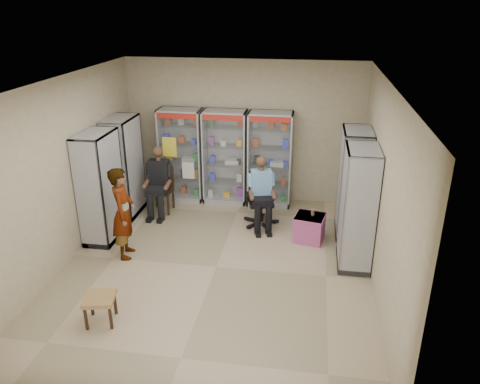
% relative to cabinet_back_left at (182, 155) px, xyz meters
% --- Properties ---
extents(floor, '(6.00, 6.00, 0.00)m').
position_rel_cabinet_back_left_xyz_m(floor, '(1.30, -2.73, -1.00)').
color(floor, tan).
rests_on(floor, ground).
extents(room_shell, '(5.02, 6.02, 3.01)m').
position_rel_cabinet_back_left_xyz_m(room_shell, '(1.30, -2.73, 0.97)').
color(room_shell, '#C1B18F').
rests_on(room_shell, ground).
extents(cabinet_back_left, '(0.90, 0.50, 2.00)m').
position_rel_cabinet_back_left_xyz_m(cabinet_back_left, '(0.00, 0.00, 0.00)').
color(cabinet_back_left, '#ADB1B5').
rests_on(cabinet_back_left, floor).
extents(cabinet_back_mid, '(0.90, 0.50, 2.00)m').
position_rel_cabinet_back_left_xyz_m(cabinet_back_mid, '(0.95, 0.00, 0.00)').
color(cabinet_back_mid, silver).
rests_on(cabinet_back_mid, floor).
extents(cabinet_back_right, '(0.90, 0.50, 2.00)m').
position_rel_cabinet_back_left_xyz_m(cabinet_back_right, '(1.90, 0.00, 0.00)').
color(cabinet_back_right, '#A3A4AA').
rests_on(cabinet_back_right, floor).
extents(cabinet_right_far, '(0.90, 0.50, 2.00)m').
position_rel_cabinet_back_left_xyz_m(cabinet_right_far, '(3.53, -1.13, 0.00)').
color(cabinet_right_far, silver).
rests_on(cabinet_right_far, floor).
extents(cabinet_right_near, '(0.90, 0.50, 2.00)m').
position_rel_cabinet_back_left_xyz_m(cabinet_right_near, '(3.53, -2.23, 0.00)').
color(cabinet_right_near, '#A9ACB0').
rests_on(cabinet_right_near, floor).
extents(cabinet_left_far, '(0.90, 0.50, 2.00)m').
position_rel_cabinet_back_left_xyz_m(cabinet_left_far, '(-0.93, -0.93, 0.00)').
color(cabinet_left_far, '#B4B6BC').
rests_on(cabinet_left_far, floor).
extents(cabinet_left_near, '(0.90, 0.50, 2.00)m').
position_rel_cabinet_back_left_xyz_m(cabinet_left_near, '(-0.93, -2.03, 0.00)').
color(cabinet_left_near, '#B5B7BC').
rests_on(cabinet_left_near, floor).
extents(wooden_chair, '(0.42, 0.42, 0.94)m').
position_rel_cabinet_back_left_xyz_m(wooden_chair, '(-0.25, -0.73, -0.53)').
color(wooden_chair, '#321F13').
rests_on(wooden_chair, floor).
extents(seated_customer, '(0.44, 0.60, 1.34)m').
position_rel_cabinet_back_left_xyz_m(seated_customer, '(-0.25, -0.78, -0.33)').
color(seated_customer, black).
rests_on(seated_customer, floor).
extents(office_chair, '(0.70, 0.70, 1.05)m').
position_rel_cabinet_back_left_xyz_m(office_chair, '(1.84, -1.03, -0.48)').
color(office_chair, black).
rests_on(office_chair, floor).
extents(seated_shopkeeper, '(0.58, 0.70, 1.33)m').
position_rel_cabinet_back_left_xyz_m(seated_shopkeeper, '(1.84, -1.08, -0.33)').
color(seated_shopkeeper, '#6D96D7').
rests_on(seated_shopkeeper, floor).
extents(pink_trunk, '(0.59, 0.57, 0.49)m').
position_rel_cabinet_back_left_xyz_m(pink_trunk, '(2.79, -1.54, -0.76)').
color(pink_trunk, '#AF4677').
rests_on(pink_trunk, floor).
extents(tea_glass, '(0.07, 0.07, 0.11)m').
position_rel_cabinet_back_left_xyz_m(tea_glass, '(2.84, -1.49, -0.46)').
color(tea_glass, '#5D2707').
rests_on(tea_glass, pink_trunk).
extents(woven_stool_a, '(0.47, 0.47, 0.36)m').
position_rel_cabinet_back_left_xyz_m(woven_stool_a, '(2.80, -1.51, -0.82)').
color(woven_stool_a, olive).
rests_on(woven_stool_a, floor).
extents(woven_stool_b, '(0.48, 0.48, 0.41)m').
position_rel_cabinet_back_left_xyz_m(woven_stool_b, '(0.03, -4.36, -0.80)').
color(woven_stool_b, olive).
rests_on(woven_stool_b, floor).
extents(standing_man, '(0.49, 0.65, 1.60)m').
position_rel_cabinet_back_left_xyz_m(standing_man, '(-0.30, -2.58, -0.20)').
color(standing_man, gray).
rests_on(standing_man, floor).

